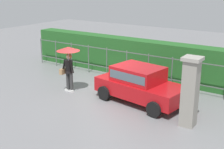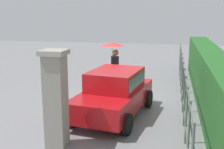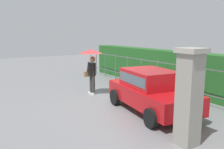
# 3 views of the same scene
# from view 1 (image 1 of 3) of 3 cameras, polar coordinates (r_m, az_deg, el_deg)

# --- Properties ---
(ground_plane) EXTENTS (40.00, 40.00, 0.00)m
(ground_plane) POSITION_cam_1_polar(r_m,az_deg,el_deg) (13.24, -1.59, -3.97)
(ground_plane) COLOR slate
(car) EXTENTS (3.92, 2.30, 1.48)m
(car) POSITION_cam_1_polar(r_m,az_deg,el_deg) (12.38, 5.19, -1.59)
(car) COLOR #B71116
(car) RESTS_ON ground
(pedestrian) EXTENTS (1.01, 1.01, 2.05)m
(pedestrian) POSITION_cam_1_polar(r_m,az_deg,el_deg) (13.42, -8.16, 2.90)
(pedestrian) COLOR #333333
(pedestrian) RESTS_ON ground
(gate_pillar) EXTENTS (0.60, 0.60, 2.42)m
(gate_pillar) POSITION_cam_1_polar(r_m,az_deg,el_deg) (10.48, 14.39, -3.06)
(gate_pillar) COLOR gray
(gate_pillar) RESTS_ON ground
(fence_section) EXTENTS (12.03, 0.05, 1.50)m
(fence_section) POSITION_cam_1_polar(r_m,az_deg,el_deg) (15.11, 2.75, 1.99)
(fence_section) COLOR #59605B
(fence_section) RESTS_ON ground
(hedge_row) EXTENTS (12.98, 0.90, 1.90)m
(hedge_row) POSITION_cam_1_polar(r_m,az_deg,el_deg) (15.88, 4.56, 3.17)
(hedge_row) COLOR #235B23
(hedge_row) RESTS_ON ground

